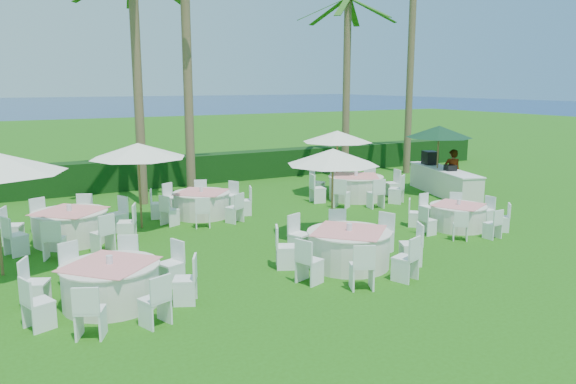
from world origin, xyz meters
name	(u,v)px	position (x,y,z in m)	size (l,w,h in m)	color
ground	(313,268)	(0.00, 0.00, 0.00)	(120.00, 120.00, 0.00)	#20580F
hedge	(161,172)	(0.00, 12.00, 0.60)	(34.00, 1.00, 1.20)	black
ocean	(15,107)	(0.00, 102.00, 0.00)	(260.00, 260.00, 0.00)	#081553
banquet_table_a	(111,283)	(-4.51, 0.05, 0.43)	(3.21, 3.21, 0.98)	silver
banquet_table_b	(349,247)	(0.81, -0.25, 0.45)	(3.34, 3.34, 1.02)	silver
banquet_table_c	(458,216)	(5.58, 1.01, 0.38)	(2.84, 2.84, 0.87)	silver
banquet_table_d	(70,226)	(-4.53, 5.02, 0.45)	(3.32, 3.32, 1.03)	silver
banquet_table_e	(202,204)	(-0.43, 6.10, 0.42)	(3.14, 3.14, 0.96)	silver
banquet_table_f	(356,187)	(5.44, 5.90, 0.46)	(3.52, 3.52, 1.05)	silver
umbrella_b	(333,157)	(1.72, 1.83, 2.27)	(2.49, 2.49, 2.49)	brown
umbrella_c	(138,151)	(-2.49, 5.59, 2.29)	(2.76, 2.76, 2.51)	brown
umbrella_d	(337,136)	(5.23, 6.84, 2.24)	(2.63, 2.63, 2.46)	brown
umbrella_green	(439,132)	(8.81, 5.29, 2.38)	(2.49, 2.49, 2.61)	brown
buffet_table	(443,181)	(8.92, 5.04, 0.53)	(2.08, 4.35, 1.52)	silver
staff_person	(452,172)	(9.10, 4.81, 0.87)	(0.64, 0.42, 1.75)	gray
palm_b	(137,77)	(-1.56, 8.92, 4.38)	(4.25, 4.37, 7.87)	brown
palm_c	(187,42)	(0.06, 8.44, 5.55)	(4.39, 4.19, 10.17)	brown
palm_d	(347,80)	(7.76, 9.94, 4.32)	(4.31, 4.33, 7.76)	brown
palm_e	(411,58)	(11.19, 9.79, 5.33)	(4.40, 4.11, 9.72)	brown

